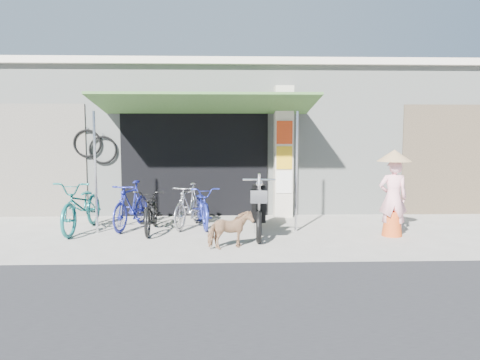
{
  "coord_description": "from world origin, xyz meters",
  "views": [
    {
      "loc": [
        -0.53,
        -8.31,
        1.95
      ],
      "look_at": [
        -0.2,
        1.0,
        1.0
      ],
      "focal_mm": 35.0,
      "sensor_mm": 36.0,
      "label": 1
    }
  ],
  "objects_px": {
    "bike_navy": "(203,206)",
    "nun": "(393,193)",
    "bike_black": "(152,210)",
    "moped": "(259,207)",
    "bike_teal": "(82,206)",
    "street_dog": "(230,230)",
    "bike_blue": "(131,205)",
    "bike_silver": "(189,205)"
  },
  "relations": [
    {
      "from": "bike_teal",
      "to": "street_dog",
      "type": "xyz_separation_m",
      "value": [
        2.9,
        -1.52,
        -0.19
      ]
    },
    {
      "from": "bike_silver",
      "to": "nun",
      "type": "xyz_separation_m",
      "value": [
        3.9,
        -0.96,
        0.36
      ]
    },
    {
      "from": "bike_teal",
      "to": "nun",
      "type": "distance_m",
      "value": 6.02
    },
    {
      "from": "bike_navy",
      "to": "nun",
      "type": "relative_size",
      "value": 0.99
    },
    {
      "from": "bike_black",
      "to": "bike_blue",
      "type": "bearing_deg",
      "value": 142.76
    },
    {
      "from": "street_dog",
      "to": "moped",
      "type": "xyz_separation_m",
      "value": [
        0.57,
        1.12,
        0.2
      ]
    },
    {
      "from": "moped",
      "to": "bike_blue",
      "type": "bearing_deg",
      "value": 171.15
    },
    {
      "from": "bike_teal",
      "to": "bike_navy",
      "type": "height_order",
      "value": "bike_teal"
    },
    {
      "from": "bike_black",
      "to": "moped",
      "type": "bearing_deg",
      "value": -9.23
    },
    {
      "from": "bike_blue",
      "to": "street_dog",
      "type": "bearing_deg",
      "value": -26.83
    },
    {
      "from": "bike_teal",
      "to": "moped",
      "type": "bearing_deg",
      "value": -2.16
    },
    {
      "from": "bike_blue",
      "to": "bike_silver",
      "type": "relative_size",
      "value": 1.05
    },
    {
      "from": "bike_teal",
      "to": "moped",
      "type": "height_order",
      "value": "moped"
    },
    {
      "from": "bike_navy",
      "to": "moped",
      "type": "distance_m",
      "value": 1.37
    },
    {
      "from": "street_dog",
      "to": "bike_teal",
      "type": "bearing_deg",
      "value": 38.95
    },
    {
      "from": "bike_teal",
      "to": "bike_blue",
      "type": "distance_m",
      "value": 0.94
    },
    {
      "from": "bike_blue",
      "to": "bike_black",
      "type": "relative_size",
      "value": 0.97
    },
    {
      "from": "moped",
      "to": "nun",
      "type": "distance_m",
      "value": 2.53
    },
    {
      "from": "bike_black",
      "to": "street_dog",
      "type": "relative_size",
      "value": 2.18
    },
    {
      "from": "bike_silver",
      "to": "street_dog",
      "type": "height_order",
      "value": "bike_silver"
    },
    {
      "from": "bike_teal",
      "to": "bike_black",
      "type": "xyz_separation_m",
      "value": [
        1.38,
        -0.12,
        -0.08
      ]
    },
    {
      "from": "bike_blue",
      "to": "street_dog",
      "type": "distance_m",
      "value": 2.64
    },
    {
      "from": "bike_teal",
      "to": "bike_black",
      "type": "relative_size",
      "value": 1.18
    },
    {
      "from": "nun",
      "to": "moped",
      "type": "bearing_deg",
      "value": 0.96
    },
    {
      "from": "bike_navy",
      "to": "bike_black",
      "type": "bearing_deg",
      "value": -161.85
    },
    {
      "from": "bike_silver",
      "to": "nun",
      "type": "height_order",
      "value": "nun"
    },
    {
      "from": "bike_blue",
      "to": "bike_black",
      "type": "xyz_separation_m",
      "value": [
        0.47,
        -0.33,
        -0.05
      ]
    },
    {
      "from": "bike_black",
      "to": "bike_silver",
      "type": "relative_size",
      "value": 1.08
    },
    {
      "from": "street_dog",
      "to": "bike_blue",
      "type": "bearing_deg",
      "value": 25.45
    },
    {
      "from": "bike_navy",
      "to": "nun",
      "type": "distance_m",
      "value": 3.78
    },
    {
      "from": "bike_silver",
      "to": "bike_navy",
      "type": "distance_m",
      "value": 0.3
    },
    {
      "from": "moped",
      "to": "nun",
      "type": "xyz_separation_m",
      "value": [
        2.5,
        -0.25,
        0.3
      ]
    },
    {
      "from": "bike_silver",
      "to": "moped",
      "type": "distance_m",
      "value": 1.57
    },
    {
      "from": "bike_teal",
      "to": "bike_blue",
      "type": "xyz_separation_m",
      "value": [
        0.92,
        0.22,
        -0.03
      ]
    },
    {
      "from": "bike_silver",
      "to": "moped",
      "type": "xyz_separation_m",
      "value": [
        1.4,
        -0.71,
        0.07
      ]
    },
    {
      "from": "bike_blue",
      "to": "bike_silver",
      "type": "xyz_separation_m",
      "value": [
        1.16,
        0.1,
        -0.02
      ]
    },
    {
      "from": "bike_blue",
      "to": "nun",
      "type": "bearing_deg",
      "value": 4.63
    },
    {
      "from": "bike_blue",
      "to": "nun",
      "type": "distance_m",
      "value": 5.15
    },
    {
      "from": "bike_black",
      "to": "street_dog",
      "type": "bearing_deg",
      "value": -44.33
    },
    {
      "from": "bike_black",
      "to": "street_dog",
      "type": "distance_m",
      "value": 2.07
    },
    {
      "from": "bike_silver",
      "to": "street_dog",
      "type": "xyz_separation_m",
      "value": [
        0.82,
        -1.83,
        -0.14
      ]
    },
    {
      "from": "bike_black",
      "to": "street_dog",
      "type": "height_order",
      "value": "bike_black"
    }
  ]
}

